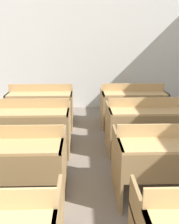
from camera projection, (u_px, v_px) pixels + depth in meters
The scene contains 7 objects.
wall_back at pixel (77, 43), 6.06m from camera, with size 6.64×0.06×3.06m.
bench_second_left at pixel (8, 159), 2.77m from camera, with size 1.20×0.78×0.83m.
bench_second_right at pixel (172, 157), 2.82m from camera, with size 1.20×0.78×0.83m.
bench_third_left at pixel (29, 123), 3.89m from camera, with size 1.20×0.78×0.83m.
bench_third_right at pixel (148, 122), 3.96m from camera, with size 1.20×0.78×0.83m.
bench_back_left at pixel (41, 103), 5.01m from camera, with size 1.20×0.78×0.83m.
bench_back_right at pixel (133, 102), 5.07m from camera, with size 1.20×0.78×0.83m.
Camera 1 is at (0.10, 0.33, 1.72)m, focal length 42.00 mm.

